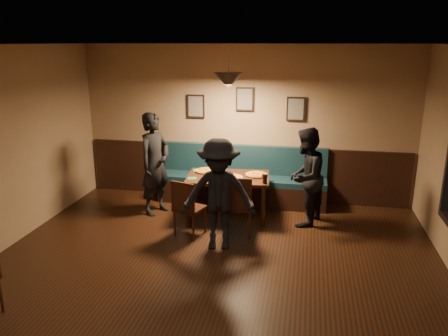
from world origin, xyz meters
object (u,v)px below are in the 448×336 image
chair_near_left (190,207)px  chair_near_right (238,205)px  tabasco_bottle (263,176)px  soda_glass (265,179)px  dining_table (228,197)px  booth_bench (242,176)px  diner_left (155,164)px  diner_front (219,195)px  diner_right (305,177)px

chair_near_left → chair_near_right: (0.71, 0.16, 0.03)m
tabasco_bottle → soda_glass: bearing=-75.0°
dining_table → soda_glass: 0.81m
chair_near_right → soda_glass: chair_near_right is taller
dining_table → tabasco_bottle: tabasco_bottle is taller
booth_bench → diner_left: bearing=-151.4°
chair_near_right → dining_table: bearing=107.9°
diner_front → tabasco_bottle: 1.19m
chair_near_left → soda_glass: 1.24m
diner_left → chair_near_right: bearing=-88.2°
diner_right → chair_near_left: bearing=-46.7°
dining_table → chair_near_right: chair_near_right is taller
tabasco_bottle → diner_front: bearing=-114.4°
chair_near_left → diner_left: diner_left is taller
chair_near_right → diner_right: (0.97, 0.59, 0.31)m
booth_bench → chair_near_left: 1.61m
tabasco_bottle → diner_left: bearing=179.4°
chair_near_left → diner_front: diner_front is taller
diner_left → diner_right: 2.49m
chair_near_left → tabasco_bottle: bearing=54.0°
chair_near_right → diner_right: 1.18m
chair_near_left → diner_front: size_ratio=0.55×
chair_near_left → diner_left: size_ratio=0.51×
diner_left → diner_front: diner_left is taller
dining_table → diner_right: size_ratio=0.85×
booth_bench → diner_left: 1.59m
dining_table → tabasco_bottle: bearing=-10.8°
dining_table → soda_glass: soda_glass is taller
booth_bench → tabasco_bottle: booth_bench is taller
tabasco_bottle → diner_right: bearing=0.1°
booth_bench → tabasco_bottle: 0.92m
diner_front → booth_bench: bearing=81.9°
dining_table → diner_left: diner_left is taller
diner_left → soda_glass: size_ratio=11.47×
booth_bench → diner_right: diner_right is taller
dining_table → diner_front: diner_front is taller
chair_near_left → soda_glass: bearing=43.6°
dining_table → soda_glass: (0.63, -0.28, 0.43)m
dining_table → chair_near_right: 0.71m
chair_near_left → diner_left: bearing=153.9°
diner_left → diner_right: bearing=-66.7°
diner_front → tabasco_bottle: bearing=58.8°
dining_table → diner_right: (1.24, -0.05, 0.43)m
diner_left → dining_table: bearing=-64.8°
diner_right → diner_left: bearing=-71.0°
booth_bench → diner_front: 1.87m
diner_left → diner_right: diner_left is taller
soda_glass → tabasco_bottle: soda_glass is taller
diner_front → chair_near_right: bearing=61.9°
dining_table → diner_front: 1.22m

